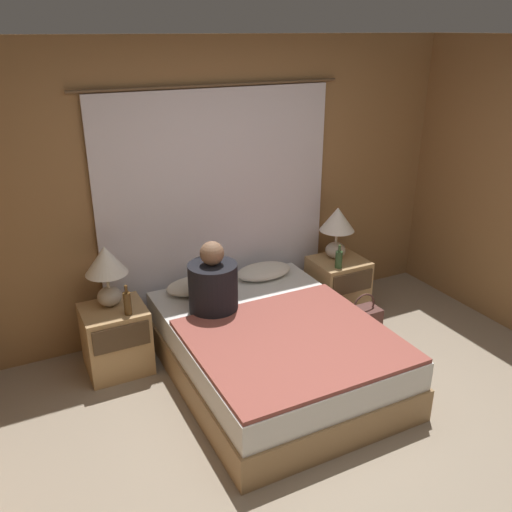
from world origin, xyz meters
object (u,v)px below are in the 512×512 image
at_px(nightstand_right, 338,286).
at_px(person_left_in_bed, 213,285).
at_px(bed, 273,351).
at_px(pillow_left, 196,285).
at_px(lamp_right, 337,225).
at_px(beer_bottle_on_right_stand, 339,259).
at_px(lamp_left, 106,267).
at_px(beer_bottle_on_left_stand, 127,303).
at_px(handbag_on_floor, 363,321).
at_px(pillow_right, 264,271).
at_px(nightstand_left, 116,339).

bearing_deg(nightstand_right, person_left_in_bed, -169.42).
relative_size(bed, pillow_left, 3.73).
xyz_separation_m(lamp_right, beer_bottle_on_right_stand, (-0.11, -0.21, -0.24)).
bearing_deg(lamp_right, lamp_left, 180.00).
relative_size(pillow_left, beer_bottle_on_left_stand, 2.17).
xyz_separation_m(bed, handbag_on_floor, (1.01, 0.19, -0.09)).
xyz_separation_m(bed, nightstand_right, (1.06, 0.65, 0.04)).
relative_size(bed, lamp_left, 3.92).
bearing_deg(pillow_right, bed, -112.60).
distance_m(pillow_right, handbag_on_floor, 0.98).
bearing_deg(bed, beer_bottle_on_left_stand, 151.93).
xyz_separation_m(pillow_left, person_left_in_bed, (0.00, -0.38, 0.17)).
bearing_deg(pillow_left, pillow_right, 0.00).
xyz_separation_m(nightstand_left, pillow_right, (1.38, 0.12, 0.26)).
height_order(pillow_right, beer_bottle_on_left_stand, beer_bottle_on_left_stand).
bearing_deg(person_left_in_bed, nightstand_left, 160.72).
height_order(bed, nightstand_left, nightstand_left).
relative_size(beer_bottle_on_left_stand, handbag_on_floor, 0.58).
height_order(bed, nightstand_right, nightstand_right).
xyz_separation_m(pillow_right, person_left_in_bed, (-0.64, -0.38, 0.17)).
distance_m(bed, beer_bottle_on_left_stand, 1.17).
relative_size(pillow_right, handbag_on_floor, 1.26).
bearing_deg(lamp_left, pillow_left, 3.92).
relative_size(nightstand_left, handbag_on_floor, 1.32).
distance_m(nightstand_left, beer_bottle_on_right_stand, 2.04).
xyz_separation_m(pillow_right, handbag_on_floor, (0.69, -0.59, -0.39)).
relative_size(person_left_in_bed, beer_bottle_on_left_stand, 2.45).
height_order(beer_bottle_on_left_stand, beer_bottle_on_right_stand, beer_bottle_on_left_stand).
relative_size(bed, beer_bottle_on_left_stand, 8.07).
relative_size(lamp_right, pillow_left, 0.95).
bearing_deg(person_left_in_bed, handbag_on_floor, -9.00).
bearing_deg(handbag_on_floor, bed, -169.53).
height_order(person_left_in_bed, handbag_on_floor, person_left_in_bed).
distance_m(person_left_in_bed, beer_bottle_on_left_stand, 0.66).
distance_m(nightstand_right, beer_bottle_on_left_stand, 2.06).
relative_size(nightstand_right, beer_bottle_on_left_stand, 2.26).
relative_size(nightstand_left, person_left_in_bed, 0.92).
height_order(pillow_left, beer_bottle_on_left_stand, beer_bottle_on_left_stand).
bearing_deg(lamp_right, beer_bottle_on_right_stand, -117.34).
height_order(nightstand_right, pillow_right, pillow_right).
height_order(nightstand_right, handbag_on_floor, nightstand_right).
relative_size(nightstand_left, pillow_right, 1.05).
distance_m(pillow_left, beer_bottle_on_left_stand, 0.70).
relative_size(lamp_left, beer_bottle_on_right_stand, 2.28).
distance_m(person_left_in_bed, beer_bottle_on_right_stand, 1.28).
relative_size(nightstand_left, lamp_right, 1.10).
height_order(lamp_left, pillow_right, lamp_left).
bearing_deg(pillow_right, lamp_right, -3.92).
bearing_deg(nightstand_right, bed, -148.22).
bearing_deg(beer_bottle_on_right_stand, lamp_left, 174.09).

